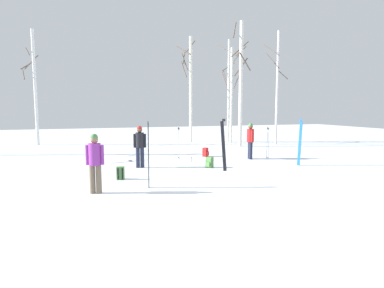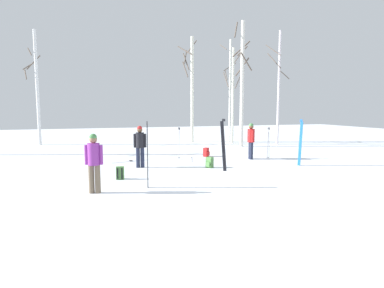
# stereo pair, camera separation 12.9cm
# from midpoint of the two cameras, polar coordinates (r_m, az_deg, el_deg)

# --- Properties ---
(ground_plane) EXTENTS (60.00, 60.00, 0.00)m
(ground_plane) POSITION_cam_midpoint_polar(r_m,az_deg,el_deg) (11.18, -0.50, -6.18)
(ground_plane) COLOR white
(person_0) EXTENTS (0.50, 0.34, 1.72)m
(person_0) POSITION_cam_midpoint_polar(r_m,az_deg,el_deg) (9.57, -17.18, -2.63)
(person_0) COLOR #72604C
(person_0) RESTS_ON ground_plane
(person_1) EXTENTS (0.34, 0.52, 1.72)m
(person_1) POSITION_cam_midpoint_polar(r_m,az_deg,el_deg) (15.60, 10.05, 0.95)
(person_1) COLOR #1E2338
(person_1) RESTS_ON ground_plane
(person_2) EXTENTS (0.51, 0.34, 1.72)m
(person_2) POSITION_cam_midpoint_polar(r_m,az_deg,el_deg) (13.30, -9.49, 0.03)
(person_2) COLOR #1E2338
(person_2) RESTS_ON ground_plane
(ski_pair_planted_0) EXTENTS (0.26, 0.10, 2.03)m
(ski_pair_planted_0) POSITION_cam_midpoint_polar(r_m,az_deg,el_deg) (12.45, 5.30, -0.21)
(ski_pair_planted_0) COLOR black
(ski_pair_planted_0) RESTS_ON ground_plane
(ski_pair_planted_1) EXTENTS (0.07, 0.19, 1.96)m
(ski_pair_planted_1) POSITION_cam_midpoint_polar(r_m,az_deg,el_deg) (14.33, 18.30, 0.23)
(ski_pair_planted_1) COLOR blue
(ski_pair_planted_1) RESTS_ON ground_plane
(ski_pair_planted_2) EXTENTS (0.02, 0.15, 2.04)m
(ski_pair_planted_2) POSITION_cam_midpoint_polar(r_m,az_deg,el_deg) (9.86, -8.09, -1.95)
(ski_pair_planted_2) COLOR black
(ski_pair_planted_2) RESTS_ON ground_plane
(ski_pair_lying_0) EXTENTS (1.80, 0.61, 0.05)m
(ski_pair_lying_0) POSITION_cam_midpoint_polar(r_m,az_deg,el_deg) (15.01, -11.27, -3.02)
(ski_pair_lying_0) COLOR white
(ski_pair_lying_0) RESTS_ON ground_plane
(ski_poles_0) EXTENTS (0.07, 0.26, 1.52)m
(ski_poles_0) POSITION_cam_midpoint_polar(r_m,az_deg,el_deg) (15.28, -2.61, 0.29)
(ski_poles_0) COLOR #B2B2BC
(ski_poles_0) RESTS_ON ground_plane
(ski_poles_1) EXTENTS (0.07, 0.22, 1.51)m
(ski_poles_1) POSITION_cam_midpoint_polar(r_m,az_deg,el_deg) (15.85, 13.03, 0.32)
(ski_poles_1) COLOR #B2B2BC
(ski_poles_1) RESTS_ON ground_plane
(backpack_0) EXTENTS (0.34, 0.33, 0.44)m
(backpack_0) POSITION_cam_midpoint_polar(r_m,az_deg,el_deg) (13.22, 2.83, -3.28)
(backpack_0) COLOR #4C7F3F
(backpack_0) RESTS_ON ground_plane
(backpack_1) EXTENTS (0.34, 0.35, 0.44)m
(backpack_1) POSITION_cam_midpoint_polar(r_m,az_deg,el_deg) (16.24, 2.18, -1.47)
(backpack_1) COLOR red
(backpack_1) RESTS_ON ground_plane
(backpack_2) EXTENTS (0.29, 0.32, 0.44)m
(backpack_2) POSITION_cam_midpoint_polar(r_m,az_deg,el_deg) (11.34, -12.84, -5.06)
(backpack_2) COLOR #4C7F3F
(backpack_2) RESTS_ON ground_plane
(water_bottle_0) EXTENTS (0.07, 0.07, 0.22)m
(water_bottle_0) POSITION_cam_midpoint_polar(r_m,az_deg,el_deg) (14.55, -0.35, -2.83)
(water_bottle_0) COLOR silver
(water_bottle_0) RESTS_ON ground_plane
(birch_tree_1) EXTENTS (1.05, 1.60, 7.46)m
(birch_tree_1) POSITION_cam_midpoint_polar(r_m,az_deg,el_deg) (23.64, -26.23, 9.16)
(birch_tree_1) COLOR white
(birch_tree_1) RESTS_ON ground_plane
(birch_tree_2) EXTENTS (1.43, 1.66, 7.41)m
(birch_tree_2) POSITION_cam_midpoint_polar(r_m,az_deg,el_deg) (23.21, -0.50, 10.12)
(birch_tree_2) COLOR silver
(birch_tree_2) RESTS_ON ground_plane
(birch_tree_3) EXTENTS (1.35, 1.21, 7.79)m
(birch_tree_3) POSITION_cam_midpoint_polar(r_m,az_deg,el_deg) (20.66, 8.45, 10.83)
(birch_tree_3) COLOR silver
(birch_tree_3) RESTS_ON ground_plane
(birch_tree_4) EXTENTS (1.27, 1.33, 6.92)m
(birch_tree_4) POSITION_cam_midpoint_polar(r_m,az_deg,el_deg) (22.39, 6.85, 8.85)
(birch_tree_4) COLOR silver
(birch_tree_4) RESTS_ON ground_plane
(birch_tree_5) EXTENTS (1.17, 1.17, 7.12)m
(birch_tree_5) POSITION_cam_midpoint_polar(r_m,az_deg,el_deg) (22.90, 6.28, 9.44)
(birch_tree_5) COLOR silver
(birch_tree_5) RESTS_ON ground_plane
(birch_tree_6) EXTENTS (1.42, 1.27, 7.41)m
(birch_tree_6) POSITION_cam_midpoint_polar(r_m,az_deg,el_deg) (22.18, 14.65, 9.75)
(birch_tree_6) COLOR silver
(birch_tree_6) RESTS_ON ground_plane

